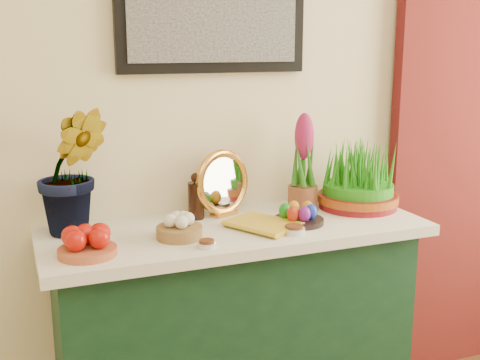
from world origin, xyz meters
name	(u,v)px	position (x,y,z in m)	size (l,w,h in m)	color
sideboard	(235,341)	(-0.02, 2.00, 0.42)	(1.30, 0.45, 0.85)	#153A1F
tablecloth	(235,230)	(-0.02, 2.00, 0.87)	(1.40, 0.55, 0.04)	silver
hyacinth_green	(72,150)	(-0.57, 2.12, 1.18)	(0.29, 0.25, 0.59)	#2A741A
apple_bowl	(87,244)	(-0.56, 1.87, 0.93)	(0.22, 0.22, 0.09)	#AF5331
garlic_basket	(179,228)	(-0.25, 1.93, 0.93)	(0.20, 0.20, 0.09)	olive
vinegar_cruet	(196,198)	(-0.12, 2.14, 0.97)	(0.06, 0.06, 0.18)	black
mirror	(223,183)	(-0.01, 2.15, 1.01)	(0.26, 0.15, 0.26)	gold
book	(247,229)	(-0.02, 1.89, 0.91)	(0.16, 0.24, 0.03)	gold
spice_dish_left	(207,244)	(-0.19, 1.81, 0.90)	(0.06, 0.06, 0.03)	silver
spice_dish_right	(294,230)	(0.14, 1.84, 0.90)	(0.08, 0.08, 0.03)	silver
egg_plate	(299,216)	(0.21, 1.94, 0.92)	(0.25, 0.25, 0.08)	black
hyacinth_pink	(303,167)	(0.31, 2.11, 1.06)	(0.12, 0.12, 0.39)	brown
wheatgrass_sabzeh	(359,179)	(0.53, 2.05, 1.01)	(0.32, 0.32, 0.27)	maroon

